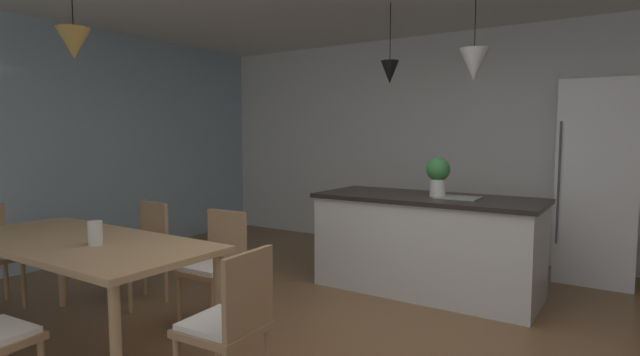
{
  "coord_description": "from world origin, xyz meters",
  "views": [
    {
      "loc": [
        1.36,
        -2.7,
        1.46
      ],
      "look_at": [
        -0.66,
        0.37,
        1.14
      ],
      "focal_mm": 27.38,
      "sensor_mm": 36.0,
      "label": 1
    }
  ],
  "objects_px": {
    "vase_on_dining_table": "(95,233)",
    "chair_far_left": "(142,248)",
    "kitchen_island": "(426,243)",
    "chair_far_right": "(216,263)",
    "refrigerator": "(598,182)",
    "potted_plant_on_island": "(438,174)",
    "chair_kitchen_end": "(230,323)",
    "dining_table": "(80,249)"
  },
  "relations": [
    {
      "from": "kitchen_island",
      "to": "refrigerator",
      "type": "xyz_separation_m",
      "value": [
        1.29,
        1.28,
        0.54
      ]
    },
    {
      "from": "dining_table",
      "to": "chair_far_left",
      "type": "distance_m",
      "value": 0.96
    },
    {
      "from": "chair_far_right",
      "to": "refrigerator",
      "type": "relative_size",
      "value": 0.44
    },
    {
      "from": "dining_table",
      "to": "refrigerator",
      "type": "xyz_separation_m",
      "value": [
        2.81,
        3.74,
        0.31
      ]
    },
    {
      "from": "dining_table",
      "to": "vase_on_dining_table",
      "type": "xyz_separation_m",
      "value": [
        0.24,
        -0.03,
        0.14
      ]
    },
    {
      "from": "kitchen_island",
      "to": "chair_far_right",
      "type": "bearing_deg",
      "value": -123.06
    },
    {
      "from": "chair_far_left",
      "to": "chair_far_right",
      "type": "relative_size",
      "value": 1.0
    },
    {
      "from": "refrigerator",
      "to": "kitchen_island",
      "type": "bearing_deg",
      "value": -135.31
    },
    {
      "from": "refrigerator",
      "to": "potted_plant_on_island",
      "type": "height_order",
      "value": "refrigerator"
    },
    {
      "from": "refrigerator",
      "to": "chair_far_right",
      "type": "bearing_deg",
      "value": -128.94
    },
    {
      "from": "chair_far_left",
      "to": "vase_on_dining_table",
      "type": "xyz_separation_m",
      "value": [
        0.69,
        -0.85,
        0.36
      ]
    },
    {
      "from": "chair_kitchen_end",
      "to": "potted_plant_on_island",
      "type": "height_order",
      "value": "potted_plant_on_island"
    },
    {
      "from": "kitchen_island",
      "to": "potted_plant_on_island",
      "type": "bearing_deg",
      "value": -0.0
    },
    {
      "from": "kitchen_island",
      "to": "potted_plant_on_island",
      "type": "relative_size",
      "value": 5.69
    },
    {
      "from": "chair_far_right",
      "to": "potted_plant_on_island",
      "type": "xyz_separation_m",
      "value": [
        1.17,
        1.64,
        0.63
      ]
    },
    {
      "from": "chair_far_left",
      "to": "kitchen_island",
      "type": "relative_size",
      "value": 0.43
    },
    {
      "from": "dining_table",
      "to": "potted_plant_on_island",
      "type": "xyz_separation_m",
      "value": [
        1.62,
        2.46,
        0.42
      ]
    },
    {
      "from": "chair_far_left",
      "to": "potted_plant_on_island",
      "type": "relative_size",
      "value": 2.42
    },
    {
      "from": "chair_kitchen_end",
      "to": "kitchen_island",
      "type": "distance_m",
      "value": 2.46
    },
    {
      "from": "chair_kitchen_end",
      "to": "refrigerator",
      "type": "height_order",
      "value": "refrigerator"
    },
    {
      "from": "dining_table",
      "to": "vase_on_dining_table",
      "type": "distance_m",
      "value": 0.28
    },
    {
      "from": "kitchen_island",
      "to": "refrigerator",
      "type": "height_order",
      "value": "refrigerator"
    },
    {
      "from": "kitchen_island",
      "to": "vase_on_dining_table",
      "type": "bearing_deg",
      "value": -117.3
    },
    {
      "from": "dining_table",
      "to": "kitchen_island",
      "type": "relative_size",
      "value": 0.99
    },
    {
      "from": "potted_plant_on_island",
      "to": "vase_on_dining_table",
      "type": "bearing_deg",
      "value": -119.03
    },
    {
      "from": "chair_kitchen_end",
      "to": "vase_on_dining_table",
      "type": "relative_size",
      "value": 5.6
    },
    {
      "from": "chair_far_left",
      "to": "kitchen_island",
      "type": "xyz_separation_m",
      "value": [
        1.97,
        1.64,
        -0.01
      ]
    },
    {
      "from": "refrigerator",
      "to": "potted_plant_on_island",
      "type": "bearing_deg",
      "value": -133.07
    },
    {
      "from": "potted_plant_on_island",
      "to": "vase_on_dining_table",
      "type": "xyz_separation_m",
      "value": [
        -1.38,
        -2.49,
        -0.28
      ]
    },
    {
      "from": "potted_plant_on_island",
      "to": "vase_on_dining_table",
      "type": "relative_size",
      "value": 2.31
    },
    {
      "from": "dining_table",
      "to": "kitchen_island",
      "type": "bearing_deg",
      "value": 58.27
    },
    {
      "from": "dining_table",
      "to": "potted_plant_on_island",
      "type": "distance_m",
      "value": 2.98
    },
    {
      "from": "vase_on_dining_table",
      "to": "chair_far_left",
      "type": "bearing_deg",
      "value": 129.04
    },
    {
      "from": "kitchen_island",
      "to": "chair_kitchen_end",
      "type": "bearing_deg",
      "value": -93.31
    },
    {
      "from": "chair_kitchen_end",
      "to": "kitchen_island",
      "type": "xyz_separation_m",
      "value": [
        0.14,
        2.46,
        -0.01
      ]
    },
    {
      "from": "chair_kitchen_end",
      "to": "kitchen_island",
      "type": "relative_size",
      "value": 0.43
    },
    {
      "from": "vase_on_dining_table",
      "to": "chair_far_right",
      "type": "bearing_deg",
      "value": 75.73
    },
    {
      "from": "chair_kitchen_end",
      "to": "refrigerator",
      "type": "xyz_separation_m",
      "value": [
        1.43,
        3.73,
        0.52
      ]
    },
    {
      "from": "dining_table",
      "to": "chair_kitchen_end",
      "type": "bearing_deg",
      "value": 0.12
    },
    {
      "from": "chair_far_left",
      "to": "refrigerator",
      "type": "xyz_separation_m",
      "value": [
        3.26,
        2.92,
        0.52
      ]
    },
    {
      "from": "chair_kitchen_end",
      "to": "potted_plant_on_island",
      "type": "bearing_deg",
      "value": 84.45
    },
    {
      "from": "chair_far_left",
      "to": "chair_far_right",
      "type": "distance_m",
      "value": 0.9
    }
  ]
}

